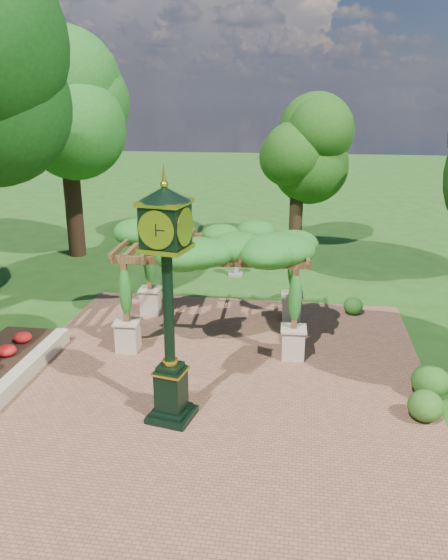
# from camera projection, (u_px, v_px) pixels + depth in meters

# --- Properties ---
(ground) EXTENTS (120.00, 120.00, 0.00)m
(ground) POSITION_uv_depth(u_px,v_px,m) (207.00, 412.00, 11.79)
(ground) COLOR #1E4714
(ground) RESTS_ON ground
(brick_plaza) EXTENTS (10.00, 12.00, 0.04)m
(brick_plaza) POSITION_uv_depth(u_px,v_px,m) (215.00, 389.00, 12.72)
(brick_plaza) COLOR brown
(brick_plaza) RESTS_ON ground
(border_wall) EXTENTS (0.35, 5.00, 0.40)m
(border_wall) POSITION_uv_depth(u_px,v_px,m) (19.00, 378.00, 12.83)
(border_wall) COLOR #C6B793
(border_wall) RESTS_ON ground
(pedestal_clock) EXTENTS (1.15, 1.15, 4.98)m
(pedestal_clock) POSITION_uv_depth(u_px,v_px,m) (168.00, 286.00, 10.61)
(pedestal_clock) COLOR black
(pedestal_clock) RESTS_ON brick_plaza
(pergola) EXTENTS (5.20, 3.40, 3.19)m
(pergola) POSITION_uv_depth(u_px,v_px,m) (215.00, 246.00, 14.86)
(pergola) COLOR tan
(pergola) RESTS_ON brick_plaza
(sundial) EXTENTS (0.57, 0.57, 0.95)m
(sundial) POSITION_uv_depth(u_px,v_px,m) (236.00, 265.00, 20.85)
(sundial) COLOR gray
(sundial) RESTS_ON ground
(shrub_front) EXTENTS (0.97, 0.97, 0.66)m
(shrub_front) POSITION_uv_depth(u_px,v_px,m) (425.00, 406.00, 11.36)
(shrub_front) COLOR #295518
(shrub_front) RESTS_ON brick_plaza
(shrub_mid) EXTENTS (1.03, 1.03, 0.75)m
(shrub_mid) POSITION_uv_depth(u_px,v_px,m) (430.00, 381.00, 12.26)
(shrub_mid) COLOR #265417
(shrub_mid) RESTS_ON brick_plaza
(shrub_back) EXTENTS (0.68, 0.68, 0.54)m
(shrub_back) POSITION_uv_depth(u_px,v_px,m) (353.00, 306.00, 17.01)
(shrub_back) COLOR #28601B
(shrub_back) RESTS_ON brick_plaza
(tree_west_far) EXTENTS (4.50, 4.50, 8.71)m
(tree_west_far) POSITION_uv_depth(u_px,v_px,m) (65.00, 111.00, 21.84)
(tree_west_far) COLOR #321D13
(tree_west_far) RESTS_ON ground
(tree_north) EXTENTS (3.31, 3.31, 6.77)m
(tree_north) POSITION_uv_depth(u_px,v_px,m) (299.00, 144.00, 23.15)
(tree_north) COLOR #2F2012
(tree_north) RESTS_ON ground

